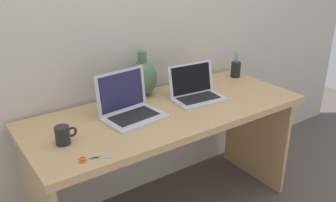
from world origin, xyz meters
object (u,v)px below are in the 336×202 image
object	(u,v)px
green_vase	(143,78)
coffee_mug	(63,135)
laptop_right	(195,90)
scissors	(89,159)
laptop_left	(128,105)
pen_cup	(236,69)

from	to	relation	value
green_vase	coffee_mug	world-z (taller)	green_vase
laptop_right	green_vase	size ratio (longest dim) A/B	1.18
scissors	green_vase	bearing A→B (deg)	41.22
green_vase	laptop_left	bearing A→B (deg)	-136.00
laptop_left	laptop_right	world-z (taller)	laptop_left
pen_cup	scissors	bearing A→B (deg)	-161.61
laptop_left	green_vase	distance (m)	0.33
green_vase	pen_cup	xyz separation A→B (m)	(0.73, -0.08, -0.06)
coffee_mug	laptop_right	bearing A→B (deg)	5.83
scissors	coffee_mug	bearing A→B (deg)	101.16
laptop_left	scissors	distance (m)	0.48
laptop_right	coffee_mug	distance (m)	0.88
coffee_mug	scissors	size ratio (longest dim) A/B	0.74
scissors	laptop_left	bearing A→B (deg)	39.33
laptop_right	scissors	world-z (taller)	laptop_right
laptop_right	laptop_left	bearing A→B (deg)	178.60
pen_cup	coffee_mug	bearing A→B (deg)	-170.01
coffee_mug	pen_cup	world-z (taller)	pen_cup
pen_cup	scissors	xyz separation A→B (m)	(-1.33, -0.44, -0.05)
green_vase	scissors	size ratio (longest dim) A/B	1.92
pen_cup	laptop_left	bearing A→B (deg)	-171.67
coffee_mug	scissors	distance (m)	0.21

